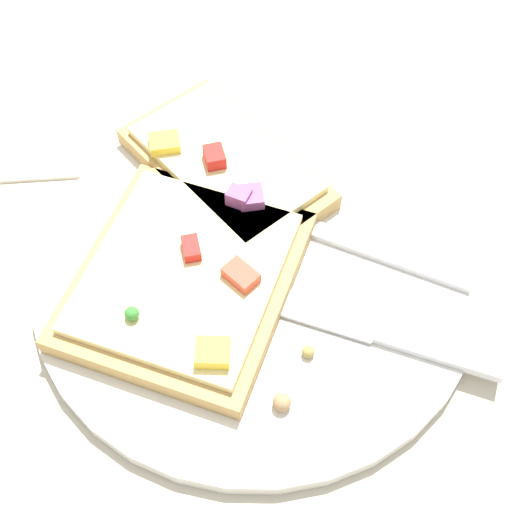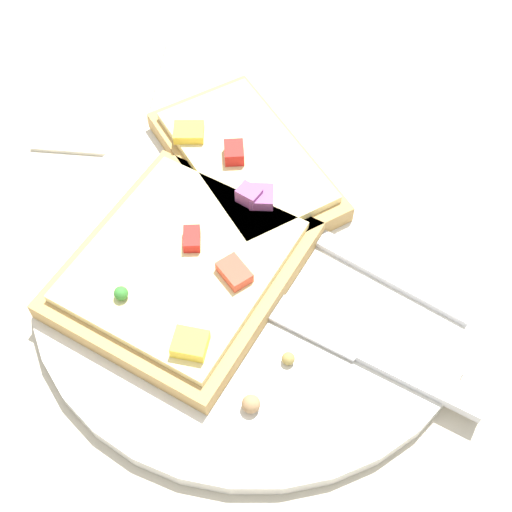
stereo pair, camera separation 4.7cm
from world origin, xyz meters
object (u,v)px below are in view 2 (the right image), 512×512
object	(u,v)px
fork	(322,234)
pizza_slice_corner	(245,163)
knife	(348,342)
napkin	(103,89)
pizza_slice_main	(183,267)
plate	(256,269)

from	to	relation	value
fork	pizza_slice_corner	world-z (taller)	pizza_slice_corner
knife	napkin	distance (m)	0.30
pizza_slice_main	pizza_slice_corner	world-z (taller)	pizza_slice_corner
knife	napkin	xyz separation A→B (m)	(-0.22, -0.20, -0.01)
knife	pizza_slice_corner	distance (m)	0.15
plate	knife	distance (m)	0.08
knife	pizza_slice_corner	world-z (taller)	pizza_slice_corner
knife	pizza_slice_corner	xyz separation A→B (m)	(-0.13, -0.08, 0.01)
plate	pizza_slice_main	world-z (taller)	pizza_slice_main
pizza_slice_corner	napkin	bearing A→B (deg)	20.35
fork	pizza_slice_corner	distance (m)	0.08
plate	pizza_slice_main	bearing A→B (deg)	-74.02
pizza_slice_main	napkin	bearing A→B (deg)	-127.43
pizza_slice_corner	plate	bearing A→B (deg)	155.53
pizza_slice_main	pizza_slice_corner	distance (m)	0.10
pizza_slice_main	napkin	distance (m)	0.20
plate	napkin	distance (m)	0.22
pizza_slice_corner	fork	bearing A→B (deg)	-167.03
plate	pizza_slice_main	size ratio (longest dim) A/B	1.56
plate	napkin	xyz separation A→B (m)	(-0.17, -0.14, -0.00)
plate	napkin	bearing A→B (deg)	-139.35
pizza_slice_main	pizza_slice_corner	bearing A→B (deg)	-173.99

